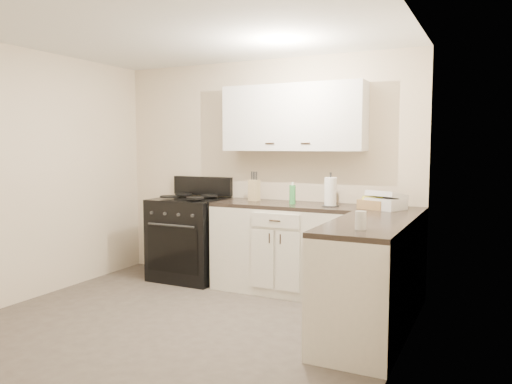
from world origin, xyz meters
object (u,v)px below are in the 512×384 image
at_px(stove, 190,240).
at_px(wicker_basket, 374,204).
at_px(paper_towel, 330,192).
at_px(knife_block, 254,190).
at_px(countertop_grill, 386,204).

relative_size(stove, wicker_basket, 3.56).
bearing_deg(paper_towel, knife_block, 171.71).
height_order(knife_block, paper_towel, paper_towel).
xyz_separation_m(stove, knife_block, (0.78, 0.11, 0.60)).
xyz_separation_m(knife_block, wicker_basket, (1.35, -0.16, -0.07)).
relative_size(knife_block, paper_towel, 0.80).
height_order(wicker_basket, countertop_grill, countertop_grill).
relative_size(knife_block, countertop_grill, 0.77).
bearing_deg(countertop_grill, stove, -158.16).
height_order(paper_towel, wicker_basket, paper_towel).
xyz_separation_m(stove, paper_towel, (1.69, -0.02, 0.62)).
bearing_deg(countertop_grill, wicker_basket, -146.31).
height_order(knife_block, wicker_basket, knife_block).
distance_m(stove, paper_towel, 1.81).
distance_m(paper_towel, wicker_basket, 0.45).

